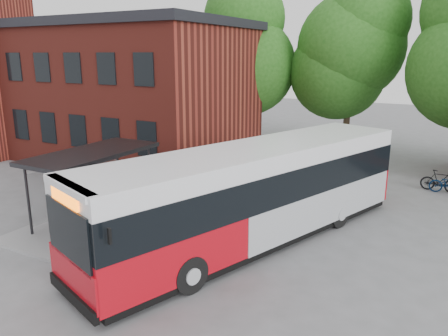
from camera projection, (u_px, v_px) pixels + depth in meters
The scene contains 7 objects.
ground at pixel (205, 233), 16.38m from camera, with size 100.00×100.00×0.00m, color slate.
station_building at pixel (108, 89), 29.00m from camera, with size 18.40×10.40×8.50m, color maroon, non-canonical shape.
bus_shelter at pixel (94, 186), 17.27m from camera, with size 3.60×7.00×2.90m, color #2A2A2D, non-canonical shape.
tree_0 at pixel (249, 69), 31.34m from camera, with size 7.92×7.92×11.00m, color #205717, non-canonical shape.
tree_1 at pixel (350, 74), 28.99m from camera, with size 7.92×7.92×10.40m, color #205717, non-canonical shape.
city_bus at pixel (255, 195), 15.32m from camera, with size 2.89×13.58×3.45m, color red, non-canonical shape.
bicycle_1 at pixel (440, 181), 21.28m from camera, with size 0.49×1.75×1.05m, color black.
Camera 1 is at (7.98, -12.98, 6.53)m, focal length 35.00 mm.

